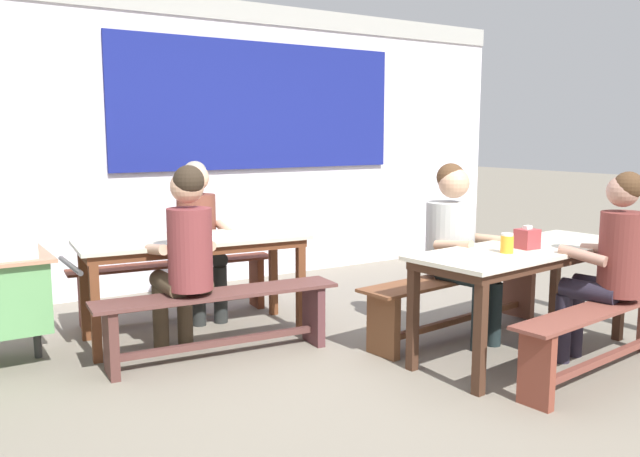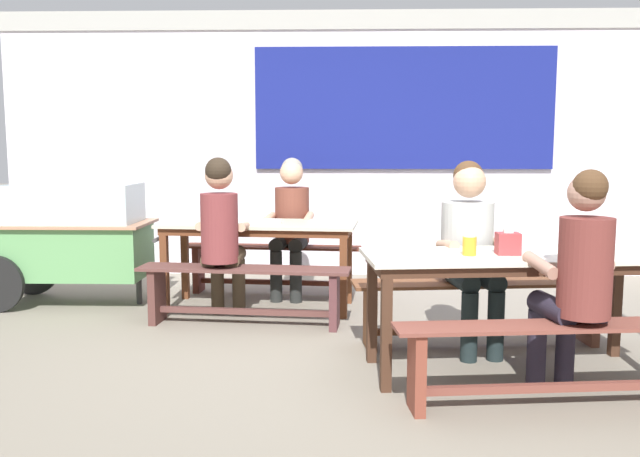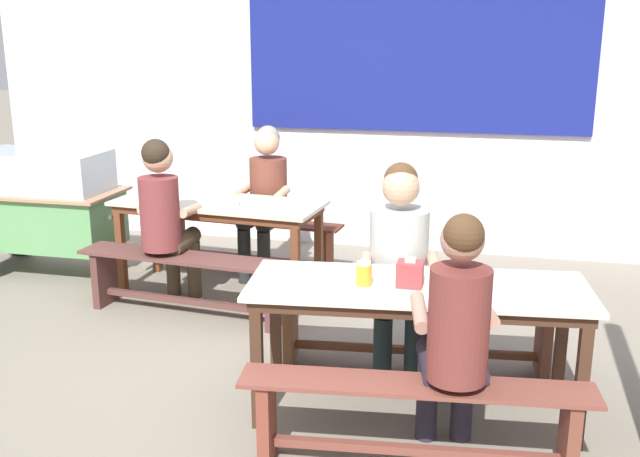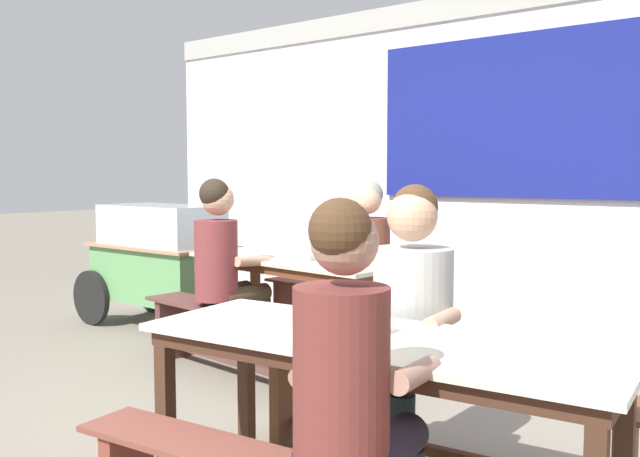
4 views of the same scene
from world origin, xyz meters
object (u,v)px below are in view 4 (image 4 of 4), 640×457
at_px(food_cart, 160,256).
at_px(person_left_back_turned, 225,261).
at_px(dining_table_far, 296,269).
at_px(bench_far_front, 235,333).
at_px(person_right_near_table, 408,309).
at_px(condiment_jar, 306,313).
at_px(bench_far_back, 349,309).
at_px(tissue_box, 363,318).
at_px(person_center_facing, 363,255).
at_px(person_near_front, 352,386).
at_px(dining_table_near, 376,356).
at_px(bench_near_back, 435,408).
at_px(soup_bowl, 301,258).

height_order(food_cart, person_left_back_turned, person_left_back_turned).
distance_m(dining_table_far, bench_far_front, 0.68).
height_order(person_right_near_table, condiment_jar, person_right_near_table).
relative_size(food_cart, person_right_near_table, 1.24).
distance_m(bench_far_back, tissue_box, 2.82).
relative_size(person_center_facing, condiment_jar, 10.06).
relative_size(dining_table_far, bench_far_front, 1.02).
distance_m(person_near_front, condiment_jar, 0.65).
xyz_separation_m(dining_table_far, food_cart, (-1.67, 0.12, -0.05)).
distance_m(bench_far_back, person_near_front, 3.31).
xyz_separation_m(person_near_front, tissue_box, (-0.27, 0.44, 0.09)).
xyz_separation_m(dining_table_near, food_cart, (-3.42, 1.73, -0.05)).
distance_m(tissue_box, condiment_jar, 0.24).
bearing_deg(bench_near_back, person_right_near_table, -145.73).
height_order(bench_far_back, bench_near_back, same).
bearing_deg(bench_far_front, tissue_box, -31.38).
height_order(bench_far_front, food_cart, food_cart).
relative_size(person_right_near_table, person_center_facing, 1.01).
bearing_deg(dining_table_far, food_cart, 175.95).
distance_m(dining_table_near, tissue_box, 0.15).
distance_m(person_near_front, tissue_box, 0.52).
xyz_separation_m(person_right_near_table, soup_bowl, (-1.47, 1.02, 0.01)).
distance_m(bench_near_back, condiment_jar, 0.84).
bearing_deg(dining_table_near, bench_far_back, 128.01).
bearing_deg(dining_table_far, bench_far_front, -95.24).
bearing_deg(food_cart, soup_bowl, -6.79).
xyz_separation_m(person_right_near_table, tissue_box, (0.13, -0.53, 0.06)).
bearing_deg(soup_bowl, person_near_front, -46.88).
bearing_deg(condiment_jar, tissue_box, 9.09).
relative_size(bench_far_front, person_near_front, 1.31).
bearing_deg(condiment_jar, food_cart, 150.21).
bearing_deg(person_left_back_turned, person_near_front, -35.95).
height_order(bench_far_back, condiment_jar, condiment_jar).
bearing_deg(bench_far_back, condiment_jar, -57.66).
distance_m(tissue_box, soup_bowl, 2.23).
distance_m(dining_table_far, food_cart, 1.67).
height_order(condiment_jar, soup_bowl, condiment_jar).
relative_size(person_right_near_table, soup_bowl, 7.34).
bearing_deg(condiment_jar, soup_bowl, 130.50).
height_order(bench_far_back, person_left_back_turned, person_left_back_turned).
relative_size(person_center_facing, person_left_back_turned, 0.98).
xyz_separation_m(dining_table_near, bench_near_back, (-0.06, 0.57, -0.37)).
bearing_deg(dining_table_far, dining_table_near, -42.55).
bearing_deg(dining_table_near, dining_table_far, 137.45).
distance_m(food_cart, person_center_facing, 1.95).
distance_m(dining_table_near, person_near_front, 0.53).
bearing_deg(condiment_jar, bench_far_back, 122.34).
xyz_separation_m(bench_near_back, condiment_jar, (-0.22, -0.64, 0.51)).
relative_size(dining_table_far, person_left_back_turned, 1.31).
height_order(dining_table_near, condiment_jar, condiment_jar).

